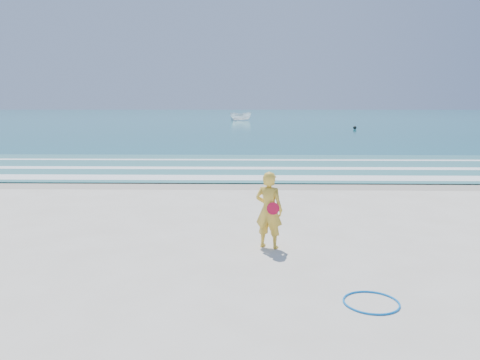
{
  "coord_description": "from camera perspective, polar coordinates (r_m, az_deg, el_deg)",
  "views": [
    {
      "loc": [
        0.69,
        -9.11,
        3.18
      ],
      "look_at": [
        0.42,
        4.0,
        1.0
      ],
      "focal_mm": 35.0,
      "sensor_mm": 36.0,
      "label": 1
    }
  ],
  "objects": [
    {
      "name": "ocean",
      "position": [
        114.16,
        0.85,
        7.85
      ],
      "size": [
        400.0,
        190.0,
        0.04
      ],
      "primitive_type": "cube",
      "color": "#19727F",
      "rests_on": "ground"
    },
    {
      "name": "hoop",
      "position": [
        8.02,
        15.7,
        -14.16
      ],
      "size": [
        0.98,
        0.98,
        0.03
      ],
      "primitive_type": "torus",
      "rotation": [
        0.0,
        0.0,
        -0.09
      ],
      "color": "blue",
      "rests_on": "ground"
    },
    {
      "name": "foam_far",
      "position": [
        25.81,
        -0.35,
        2.48
      ],
      "size": [
        400.0,
        0.6,
        0.01
      ],
      "primitive_type": "cube",
      "color": "white",
      "rests_on": "shallow"
    },
    {
      "name": "buoy",
      "position": [
        57.05,
        13.82,
        6.22
      ],
      "size": [
        0.41,
        0.41,
        0.41
      ],
      "primitive_type": "sphere",
      "color": "black",
      "rests_on": "ocean"
    },
    {
      "name": "boat",
      "position": [
        82.82,
        0.09,
        7.78
      ],
      "size": [
        4.05,
        1.96,
        1.5
      ],
      "primitive_type": "imported",
      "rotation": [
        0.0,
        0.0,
        1.7
      ],
      "color": "white",
      "rests_on": "ocean"
    },
    {
      "name": "shallow",
      "position": [
        23.33,
        -0.52,
        1.72
      ],
      "size": [
        400.0,
        10.0,
        0.01
      ],
      "primitive_type": "cube",
      "color": "#59B7AD",
      "rests_on": "ocean"
    },
    {
      "name": "foam_mid",
      "position": [
        22.54,
        -0.58,
        1.46
      ],
      "size": [
        400.0,
        0.9,
        0.01
      ],
      "primitive_type": "cube",
      "color": "white",
      "rests_on": "shallow"
    },
    {
      "name": "woman",
      "position": [
        10.28,
        3.55,
        -3.66
      ],
      "size": [
        0.73,
        0.62,
        1.71
      ],
      "color": "gold",
      "rests_on": "ground"
    },
    {
      "name": "wet_sand",
      "position": [
        18.4,
        -0.98,
        -0.51
      ],
      "size": [
        400.0,
        2.4,
        0.0
      ],
      "primitive_type": "cube",
      "color": "#B2A893",
      "rests_on": "ground"
    },
    {
      "name": "ground",
      "position": [
        9.68,
        -3.0,
        -9.76
      ],
      "size": [
        400.0,
        400.0,
        0.0
      ],
      "primitive_type": "plane",
      "color": "silver",
      "rests_on": "ground"
    },
    {
      "name": "foam_near",
      "position": [
        19.68,
        -0.84,
        0.29
      ],
      "size": [
        400.0,
        1.4,
        0.01
      ],
      "primitive_type": "cube",
      "color": "white",
      "rests_on": "shallow"
    }
  ]
}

